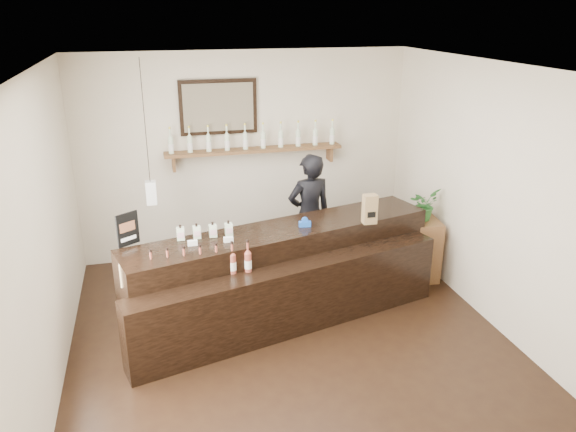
{
  "coord_description": "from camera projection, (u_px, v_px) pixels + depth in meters",
  "views": [
    {
      "loc": [
        -1.29,
        -4.91,
        3.31
      ],
      "look_at": [
        0.14,
        0.7,
        1.15
      ],
      "focal_mm": 35.0,
      "sensor_mm": 36.0,
      "label": 1
    }
  ],
  "objects": [
    {
      "name": "room_shell",
      "position": [
        292.0,
        187.0,
        5.32
      ],
      "size": [
        5.0,
        5.0,
        5.0
      ],
      "color": "beige",
      "rests_on": "ground"
    },
    {
      "name": "ground",
      "position": [
        291.0,
        341.0,
        5.91
      ],
      "size": [
        5.0,
        5.0,
        0.0
      ],
      "primitive_type": "plane",
      "color": "black",
      "rests_on": "ground"
    },
    {
      "name": "tape_dispenser",
      "position": [
        305.0,
        223.0,
        6.25
      ],
      "size": [
        0.14,
        0.07,
        0.11
      ],
      "color": "blue",
      "rests_on": "counter"
    },
    {
      "name": "promo_sign",
      "position": [
        128.0,
        229.0,
        5.72
      ],
      "size": [
        0.22,
        0.16,
        0.35
      ],
      "color": "black",
      "rests_on": "counter"
    },
    {
      "name": "shopkeeper",
      "position": [
        309.0,
        207.0,
        7.15
      ],
      "size": [
        0.72,
        0.53,
        1.82
      ],
      "primitive_type": "imported",
      "rotation": [
        0.0,
        0.0,
        3.29
      ],
      "color": "black",
      "rests_on": "ground"
    },
    {
      "name": "counter",
      "position": [
        285.0,
        277.0,
        6.28
      ],
      "size": [
        3.65,
        1.85,
        1.18
      ],
      "color": "black",
      "rests_on": "ground"
    },
    {
      "name": "paper_bag",
      "position": [
        370.0,
        209.0,
        6.31
      ],
      "size": [
        0.16,
        0.12,
        0.34
      ],
      "color": "olive",
      "rests_on": "counter"
    },
    {
      "name": "potted_plant",
      "position": [
        424.0,
        204.0,
        7.02
      ],
      "size": [
        0.48,
        0.46,
        0.41
      ],
      "primitive_type": "imported",
      "rotation": [
        0.0,
        0.0,
        0.56
      ],
      "color": "#2C6A2A",
      "rests_on": "side_cabinet"
    },
    {
      "name": "back_wall_decor",
      "position": [
        235.0,
        132.0,
        7.42
      ],
      "size": [
        2.66,
        0.96,
        1.69
      ],
      "color": "brown",
      "rests_on": "ground"
    },
    {
      "name": "side_cabinet",
      "position": [
        420.0,
        248.0,
        7.23
      ],
      "size": [
        0.46,
        0.59,
        0.79
      ],
      "color": "brown",
      "rests_on": "ground"
    }
  ]
}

